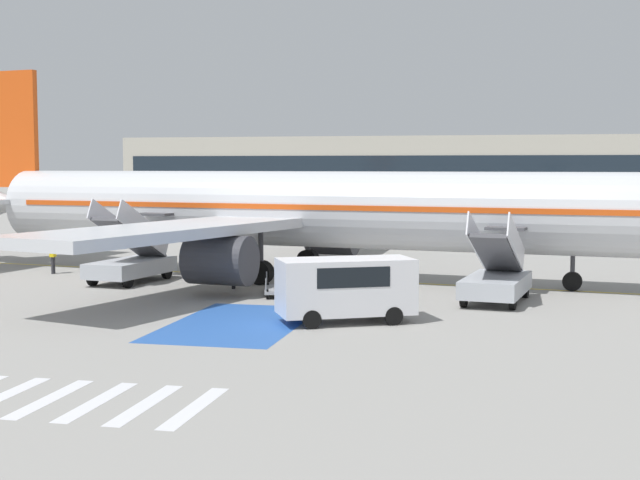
# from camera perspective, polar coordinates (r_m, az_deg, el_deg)

# --- Properties ---
(ground_plane) EXTENTS (600.00, 600.00, 0.00)m
(ground_plane) POSITION_cam_1_polar(r_m,az_deg,el_deg) (42.56, 0.77, -2.59)
(ground_plane) COLOR gray
(apron_leadline_yellow) EXTENTS (77.30, 11.61, 0.01)m
(apron_leadline_yellow) POSITION_cam_1_polar(r_m,az_deg,el_deg) (43.16, -0.17, -2.48)
(apron_leadline_yellow) COLOR gold
(apron_leadline_yellow) RESTS_ON ground_plane
(apron_stand_patch_blue) EXTENTS (4.44, 8.11, 0.01)m
(apron_stand_patch_blue) POSITION_cam_1_polar(r_m,az_deg,el_deg) (31.17, -5.31, -5.32)
(apron_stand_patch_blue) COLOR #2856A8
(apron_stand_patch_blue) RESTS_ON ground_plane
(apron_walkway_bar_1) EXTENTS (0.44, 3.60, 0.01)m
(apron_walkway_bar_1) POSITION_cam_1_polar(r_m,az_deg,el_deg) (22.75, -19.57, -9.37)
(apron_walkway_bar_1) COLOR silver
(apron_walkway_bar_1) RESTS_ON ground_plane
(apron_walkway_bar_2) EXTENTS (0.44, 3.60, 0.01)m
(apron_walkway_bar_2) POSITION_cam_1_polar(r_m,az_deg,el_deg) (22.14, -16.90, -9.69)
(apron_walkway_bar_2) COLOR silver
(apron_walkway_bar_2) RESTS_ON ground_plane
(apron_walkway_bar_3) EXTENTS (0.44, 3.60, 0.01)m
(apron_walkway_bar_3) POSITION_cam_1_polar(r_m,az_deg,el_deg) (21.59, -14.08, -10.00)
(apron_walkway_bar_3) COLOR silver
(apron_walkway_bar_3) RESTS_ON ground_plane
(apron_walkway_bar_4) EXTENTS (0.44, 3.60, 0.01)m
(apron_walkway_bar_4) POSITION_cam_1_polar(r_m,az_deg,el_deg) (21.09, -11.12, -10.30)
(apron_walkway_bar_4) COLOR silver
(apron_walkway_bar_4) RESTS_ON ground_plane
(apron_walkway_bar_5) EXTENTS (0.44, 3.60, 0.01)m
(apron_walkway_bar_5) POSITION_cam_1_polar(r_m,az_deg,el_deg) (20.65, -8.02, -10.58)
(apron_walkway_bar_5) COLOR silver
(apron_walkway_bar_5) RESTS_ON ground_plane
(airliner) EXTENTS (43.66, 32.17, 10.63)m
(airliner) POSITION_cam_1_polar(r_m,az_deg,el_deg) (43.11, -0.99, 1.97)
(airliner) COLOR silver
(airliner) RESTS_ON ground_plane
(boarding_stairs_forward) EXTENTS (2.88, 5.46, 3.73)m
(boarding_stairs_forward) POSITION_cam_1_polar(r_m,az_deg,el_deg) (36.35, 11.21, -2.43)
(boarding_stairs_forward) COLOR #ADB2BA
(boarding_stairs_forward) RESTS_ON ground_plane
(boarding_stairs_aft) EXTENTS (2.88, 5.46, 3.98)m
(boarding_stairs_aft) POSITION_cam_1_polar(r_m,az_deg,el_deg) (42.65, -11.99, -1.34)
(boarding_stairs_aft) COLOR #ADB2BA
(boarding_stairs_aft) RESTS_ON ground_plane
(fuel_tanker) EXTENTS (10.44, 4.16, 3.47)m
(fuel_tanker) POSITION_cam_1_polar(r_m,az_deg,el_deg) (65.20, -3.05, 1.52)
(fuel_tanker) COLOR #38383D
(fuel_tanker) RESTS_ON ground_plane
(service_van_2) EXTENTS (5.07, 3.90, 2.24)m
(service_van_2) POSITION_cam_1_polar(r_m,az_deg,el_deg) (31.01, 1.65, -2.86)
(service_van_2) COLOR silver
(service_van_2) RESTS_ON ground_plane
(baggage_cart) EXTENTS (2.13, 2.90, 0.87)m
(baggage_cart) POSITION_cam_1_polar(r_m,az_deg,el_deg) (37.64, -2.40, -3.17)
(baggage_cart) COLOR gray
(baggage_cart) RESTS_ON ground_plane
(ground_crew_0) EXTENTS (0.29, 0.46, 1.78)m
(ground_crew_0) POSITION_cam_1_polar(r_m,az_deg,el_deg) (46.97, -16.73, -0.83)
(ground_crew_0) COLOR #2D2D33
(ground_crew_0) RESTS_ON ground_plane
(ground_crew_1) EXTENTS (0.47, 0.32, 1.72)m
(ground_crew_1) POSITION_cam_1_polar(r_m,az_deg,el_deg) (35.96, 0.31, -2.36)
(ground_crew_1) COLOR #2D2D33
(ground_crew_1) RESTS_ON ground_plane
(ground_crew_2) EXTENTS (0.27, 0.45, 1.66)m
(ground_crew_2) POSITION_cam_1_polar(r_m,az_deg,el_deg) (39.68, -5.57, -1.76)
(ground_crew_2) COLOR black
(ground_crew_2) RESTS_ON ground_plane
(terminal_building) EXTENTS (75.82, 12.10, 9.33)m
(terminal_building) POSITION_cam_1_polar(r_m,az_deg,el_deg) (122.21, 5.14, 4.39)
(terminal_building) COLOR #B2AD9E
(terminal_building) RESTS_ON ground_plane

